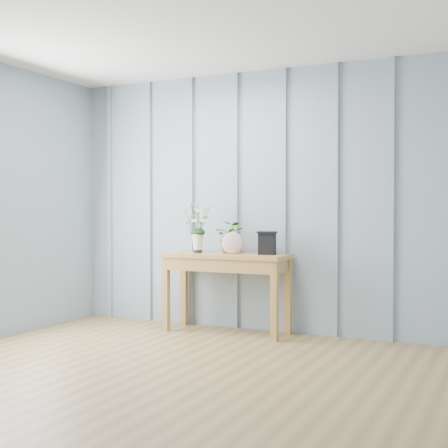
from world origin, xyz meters
The scene contains 7 objects.
ground centered at (0.00, 0.00, 0.00)m, with size 4.50×4.50×0.00m, color brown.
room_shell centered at (0.00, 0.92, 1.99)m, with size 4.00×4.50×2.50m.
sideboard centered at (-0.24, 1.99, 0.64)m, with size 1.20×0.45×0.75m.
daisy_vase centered at (-0.53, 1.96, 1.07)m, with size 0.36×0.28×0.51m.
spider_plant centered at (-0.23, 2.07, 0.90)m, with size 0.27×0.24×0.30m, color #113510.
felt_disc_vessel centered at (-0.15, 1.94, 0.85)m, with size 0.21×0.06×0.21m, color #9A586B.
carved_box centered at (0.16, 2.02, 0.86)m, with size 0.20×0.18×0.21m.
Camera 1 is at (2.26, -3.33, 1.16)m, focal length 50.00 mm.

